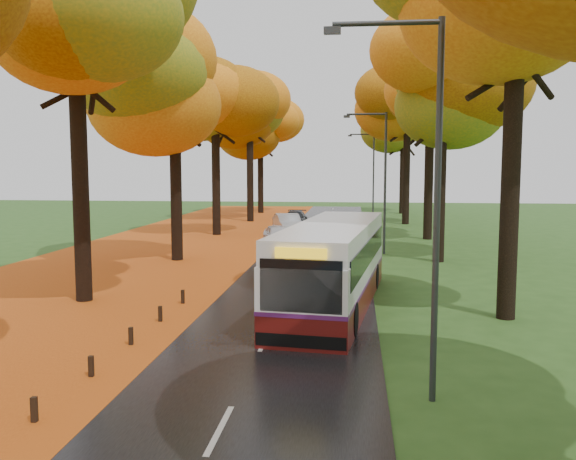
% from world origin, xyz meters
% --- Properties ---
extents(road, '(6.50, 90.00, 0.04)m').
position_xyz_m(road, '(0.00, 25.00, 0.02)').
color(road, black).
rests_on(road, ground).
extents(centre_line, '(0.12, 90.00, 0.01)m').
position_xyz_m(centre_line, '(0.00, 25.00, 0.04)').
color(centre_line, silver).
rests_on(centre_line, road).
extents(leaf_verge, '(12.00, 90.00, 0.02)m').
position_xyz_m(leaf_verge, '(-9.00, 25.00, 0.01)').
color(leaf_verge, '#94370D').
rests_on(leaf_verge, ground).
extents(leaf_drift, '(0.90, 90.00, 0.01)m').
position_xyz_m(leaf_drift, '(-3.05, 25.00, 0.04)').
color(leaf_drift, '#C45614').
rests_on(leaf_drift, road).
extents(trees_left, '(9.20, 74.00, 13.88)m').
position_xyz_m(trees_left, '(-7.18, 27.06, 9.53)').
color(trees_left, black).
rests_on(trees_left, ground).
extents(trees_right, '(9.30, 74.20, 13.96)m').
position_xyz_m(trees_right, '(7.19, 26.91, 9.69)').
color(trees_right, black).
rests_on(trees_right, ground).
extents(streetlamp_near, '(2.45, 0.18, 8.00)m').
position_xyz_m(streetlamp_near, '(3.95, 8.00, 4.71)').
color(streetlamp_near, '#333538').
rests_on(streetlamp_near, ground).
extents(streetlamp_mid, '(2.45, 0.18, 8.00)m').
position_xyz_m(streetlamp_mid, '(3.95, 30.00, 4.71)').
color(streetlamp_mid, '#333538').
rests_on(streetlamp_mid, ground).
extents(streetlamp_far, '(2.45, 0.18, 8.00)m').
position_xyz_m(streetlamp_far, '(3.95, 52.00, 4.71)').
color(streetlamp_far, '#333538').
rests_on(streetlamp_far, ground).
extents(bus, '(3.92, 11.48, 2.96)m').
position_xyz_m(bus, '(1.77, 16.55, 1.59)').
color(bus, '#540F0D').
rests_on(bus, road).
extents(car_white, '(2.57, 4.13, 1.31)m').
position_xyz_m(car_white, '(-2.25, 32.64, 0.70)').
color(car_white, silver).
rests_on(car_white, road).
extents(car_silver, '(2.87, 4.83, 1.50)m').
position_xyz_m(car_silver, '(-2.32, 39.02, 0.79)').
color(car_silver, '#9FA3A7').
rests_on(car_silver, road).
extents(car_dark, '(1.83, 4.48, 1.30)m').
position_xyz_m(car_dark, '(-2.35, 44.57, 0.69)').
color(car_dark, black).
rests_on(car_dark, road).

